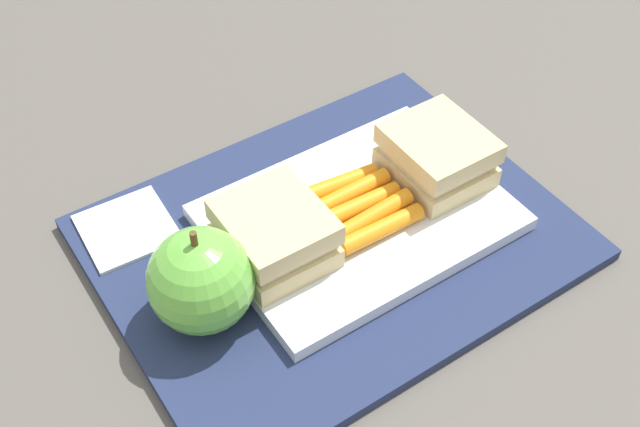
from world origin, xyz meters
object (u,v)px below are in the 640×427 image
carrot_sticks_bundle (359,206)px  apple (201,280)px  sandwich_half_right (275,233)px  food_tray (359,217)px  paper_napkin (127,228)px  sandwich_half_left (437,155)px

carrot_sticks_bundle → apple: size_ratio=0.87×
sandwich_half_right → carrot_sticks_bundle: size_ratio=1.04×
food_tray → sandwich_half_right: bearing=0.0°
food_tray → sandwich_half_right: sandwich_half_right is taller
food_tray → carrot_sticks_bundle: 0.01m
apple → paper_napkin: 0.12m
food_tray → paper_napkin: food_tray is taller
sandwich_half_left → paper_napkin: (0.24, -0.10, -0.03)m
sandwich_half_right → carrot_sticks_bundle: 0.08m
sandwich_half_right → carrot_sticks_bundle: bearing=-179.9°
sandwich_half_right → food_tray: bearing=180.0°
food_tray → carrot_sticks_bundle: bearing=-34.3°
sandwich_half_left → apple: (0.22, 0.01, 0.00)m
food_tray → paper_napkin: size_ratio=3.29×
food_tray → apple: (0.15, 0.01, 0.03)m
food_tray → paper_napkin: (0.16, -0.10, -0.00)m
sandwich_half_left → paper_napkin: sandwich_half_left is taller
sandwich_half_right → apple: bearing=10.7°
food_tray → carrot_sticks_bundle: size_ratio=2.99×
apple → paper_napkin: bearing=-82.7°
food_tray → sandwich_half_left: (-0.08, 0.00, 0.03)m
food_tray → paper_napkin: bearing=-31.1°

